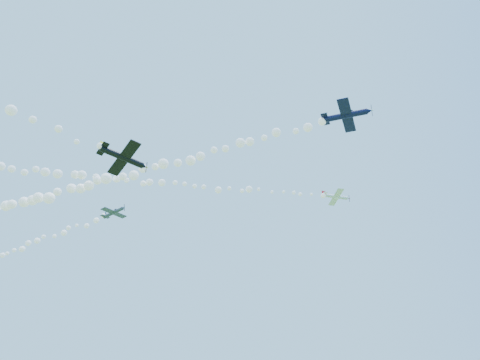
% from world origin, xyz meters
% --- Properties ---
extents(plane_white, '(6.00, 6.36, 2.18)m').
position_xyz_m(plane_white, '(21.62, 9.71, 50.28)').
color(plane_white, white).
extents(smoke_trail_white, '(64.55, 28.30, 2.66)m').
position_xyz_m(smoke_trail_white, '(-12.25, -4.46, 49.98)').
color(smoke_trail_white, white).
extents(plane_navy, '(8.15, 8.60, 3.23)m').
position_xyz_m(plane_navy, '(24.66, -14.46, 49.00)').
color(plane_navy, black).
extents(smoke_trail_navy, '(77.00, 11.95, 3.15)m').
position_xyz_m(smoke_trail_navy, '(-16.25, -9.51, 48.82)').
color(smoke_trail_navy, white).
extents(plane_grey, '(6.04, 6.36, 1.95)m').
position_xyz_m(plane_grey, '(-23.81, 0.26, 47.77)').
color(plane_grey, '#343F4C').
extents(plane_black, '(7.14, 6.75, 2.27)m').
position_xyz_m(plane_black, '(-7.64, -23.51, 39.45)').
color(plane_black, black).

